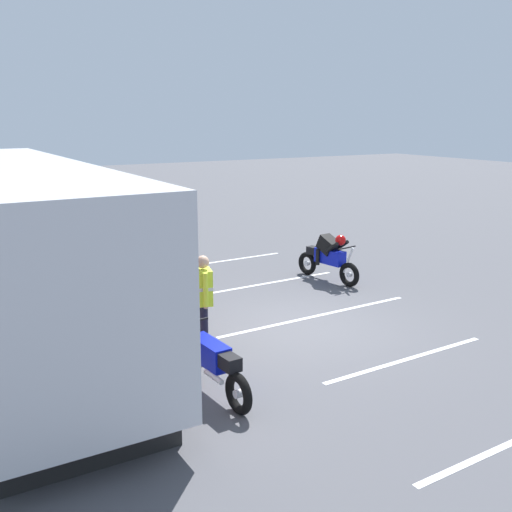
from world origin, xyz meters
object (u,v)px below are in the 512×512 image
spectator_centre (172,269)px  parked_motorcycle_silver (212,364)px  spectator_far_left (203,294)px  tour_bus (13,256)px  spectator_left (181,279)px  stunt_motorcycle (328,257)px  spectator_right (144,259)px

spectator_centre → parked_motorcycle_silver: spectator_centre is taller
spectator_far_left → tour_bus: bearing=56.9°
spectator_left → stunt_motorcycle: 4.89m
tour_bus → spectator_left: bearing=-107.6°
spectator_right → stunt_motorcycle: spectator_right is taller
spectator_centre → stunt_motorcycle: spectator_centre is taller
tour_bus → parked_motorcycle_silver: size_ratio=4.84×
spectator_centre → spectator_right: 1.02m
spectator_far_left → stunt_motorcycle: bearing=-61.4°
tour_bus → spectator_right: size_ratio=5.56×
stunt_motorcycle → spectator_right: bearing=86.1°
spectator_far_left → stunt_motorcycle: spectator_far_left is taller
spectator_left → parked_motorcycle_silver: 2.74m
tour_bus → spectator_right: tour_bus is taller
spectator_left → spectator_far_left: bearing=-178.8°
spectator_left → parked_motorcycle_silver: size_ratio=0.87×
spectator_left → stunt_motorcycle: bearing=-71.3°
tour_bus → parked_motorcycle_silver: tour_bus is taller
parked_motorcycle_silver → stunt_motorcycle: (4.17, -5.24, 0.13)m
parked_motorcycle_silver → spectator_right: bearing=-7.4°
tour_bus → spectator_left: 2.96m
spectator_far_left → spectator_right: spectator_right is taller
spectator_centre → parked_motorcycle_silver: 3.62m
spectator_left → stunt_motorcycle: (1.56, -4.61, -0.45)m
tour_bus → spectator_far_left: size_ratio=5.84×
spectator_centre → spectator_left: bearing=169.0°
spectator_far_left → spectator_right: (2.82, 0.07, 0.05)m
spectator_centre → spectator_right: size_ratio=0.96×
spectator_left → spectator_centre: (0.88, -0.17, -0.04)m
spectator_far_left → spectator_centre: (1.83, -0.15, 0.01)m
spectator_centre → spectator_far_left: bearing=175.3°
tour_bus → spectator_far_left: bearing=-123.1°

